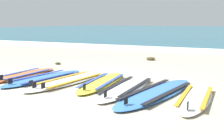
% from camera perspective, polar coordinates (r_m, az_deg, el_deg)
% --- Properties ---
extents(ground_plane, '(80.00, 80.00, 0.00)m').
position_cam_1_polar(ground_plane, '(5.19, -9.11, -4.59)').
color(ground_plane, '#B7AD93').
extents(sea, '(80.00, 60.00, 0.10)m').
position_cam_1_polar(sea, '(41.03, 21.19, 7.30)').
color(sea, '#23667A').
rests_on(sea, ground).
extents(wave_foam_strip, '(80.00, 1.35, 0.11)m').
position_cam_1_polar(wave_foam_strip, '(11.99, 11.17, 3.66)').
color(wave_foam_strip, white).
rests_on(wave_foam_strip, ground).
extents(surfboard_0, '(0.60, 2.06, 0.18)m').
position_cam_1_polar(surfboard_0, '(6.59, -18.33, -1.60)').
color(surfboard_0, orange).
rests_on(surfboard_0, ground).
extents(surfboard_1, '(0.90, 2.28, 0.18)m').
position_cam_1_polar(surfboard_1, '(6.12, -14.12, -2.25)').
color(surfboard_1, '#3875CC').
rests_on(surfboard_1, ground).
extents(surfboard_2, '(0.93, 2.43, 0.18)m').
position_cam_1_polar(surfboard_2, '(5.74, -9.09, -2.85)').
color(surfboard_2, white).
rests_on(surfboard_2, ground).
extents(surfboard_3, '(0.70, 2.14, 0.18)m').
position_cam_1_polar(surfboard_3, '(5.52, -2.12, -3.22)').
color(surfboard_3, yellow).
rests_on(surfboard_3, ground).
extents(surfboard_4, '(0.58, 2.25, 0.18)m').
position_cam_1_polar(surfboard_4, '(5.10, 3.05, -4.32)').
color(surfboard_4, white).
rests_on(surfboard_4, ground).
extents(surfboard_5, '(1.13, 2.61, 0.18)m').
position_cam_1_polar(surfboard_5, '(4.81, 9.51, -5.32)').
color(surfboard_5, '#3875CC').
rests_on(surfboard_5, ground).
extents(surfboard_6, '(0.50, 1.96, 0.18)m').
position_cam_1_polar(surfboard_6, '(4.62, 17.21, -6.25)').
color(surfboard_6, silver).
rests_on(surfboard_6, ground).
extents(seaweed_clump_near_shoreline, '(0.18, 0.14, 0.06)m').
position_cam_1_polar(seaweed_clump_near_shoreline, '(8.16, -11.40, 0.75)').
color(seaweed_clump_near_shoreline, '#2D381E').
rests_on(seaweed_clump_near_shoreline, ground).
extents(seaweed_clump_mid_sand, '(0.30, 0.24, 0.11)m').
position_cam_1_polar(seaweed_clump_mid_sand, '(8.97, 8.19, 1.78)').
color(seaweed_clump_mid_sand, '#4C4228').
rests_on(seaweed_clump_mid_sand, ground).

